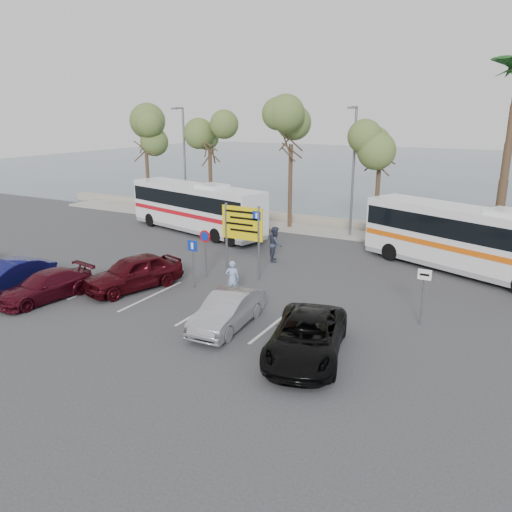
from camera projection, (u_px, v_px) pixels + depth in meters
The scene contains 24 objects.
ground at pixel (187, 293), 22.25m from camera, with size 120.00×120.00×0.00m, color #343436.
kerb_strip at pixel (309, 230), 34.03m from camera, with size 44.00×2.40×0.15m, color gray.
seawall at pixel (320, 221), 35.66m from camera, with size 48.00×0.80×0.60m, color gray.
sea at pixel (432, 168), 72.85m from camera, with size 140.00×140.00×0.00m, color #3A4D5E.
tree_far_left at pixel (145, 132), 38.76m from camera, with size 3.20×3.20×7.60m.
tree_left at pixel (209, 138), 36.08m from camera, with size 3.20×3.20×7.20m.
tree_mid at pixel (291, 130), 32.91m from camera, with size 3.20×3.20×8.00m.
tree_right at pixel (381, 140), 30.28m from camera, with size 3.20×3.20×7.40m.
street_lamp_left at pixel (184, 157), 36.99m from camera, with size 0.45×1.15×8.01m.
street_lamp_right at pixel (353, 166), 31.00m from camera, with size 0.45×1.15×8.01m.
direction_sign at pixel (242, 229), 23.81m from camera, with size 2.20×0.12×3.60m.
sign_no_stop at pixel (205, 246), 24.10m from camera, with size 0.60×0.08×2.35m.
sign_parking at pixel (193, 257), 22.60m from camera, with size 0.50×0.07×2.25m.
sign_taxi at pixel (423, 289), 18.60m from camera, with size 0.50×0.07×2.20m.
lane_markings at pixel (153, 296), 21.93m from camera, with size 12.02×4.20×0.01m, color silver, non-canonical shape.
coach_bus_left at pixel (196, 209), 33.24m from camera, with size 11.13×4.97×3.40m.
coach_bus_right at pixel (471, 243), 24.48m from camera, with size 11.24×6.56×3.49m.
car_blue at pixel (9, 276), 22.48m from camera, with size 1.44×4.12×1.36m, color #0F114A.
car_maroon at pixel (45, 286), 21.39m from camera, with size 1.69×4.16×1.21m, color #480C17.
car_red at pixel (133, 272), 22.65m from camera, with size 1.84×4.58×1.56m, color #41090F.
suv_black at pixel (307, 337), 16.34m from camera, with size 2.28×4.95×1.37m, color black.
car_silver_b at pixel (227, 311), 18.56m from camera, with size 1.39×3.99×1.32m, color gray.
pedestrian_near at pixel (232, 279), 21.60m from camera, with size 0.60×0.40×1.66m, color #849AC0.
pedestrian_far at pixel (275, 244), 26.95m from camera, with size 0.92×0.72×1.89m, color #33374D.
Camera 1 is at (12.73, -16.89, 7.75)m, focal length 35.00 mm.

